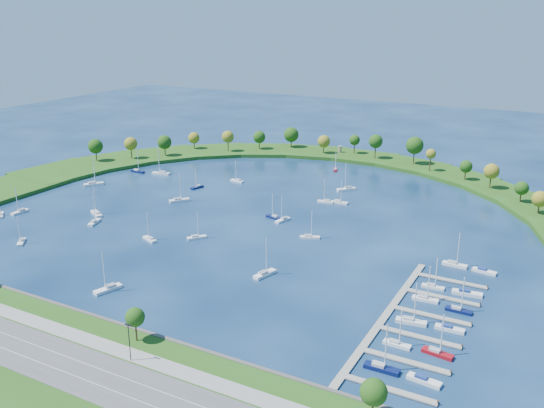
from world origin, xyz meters
The scene contains 40 objects.
ground centered at (0.00, 0.00, 0.00)m, with size 700.00×700.00×0.00m, color #071C3D.
south_shoreline centered at (0.03, -122.88, 1.00)m, with size 420.00×43.10×11.60m.
breakwater centered at (-46.33, 48.72, 0.99)m, with size 286.74×247.64×2.00m.
breakwater_trees centered at (-20.65, 88.62, 10.43)m, with size 240.98×95.63×15.56m.
harbor_tower centered at (-9.46, 118.84, 4.10)m, with size 2.60×2.60×4.09m.
dock_system centered at (85.30, -61.00, 0.35)m, with size 24.28×82.00×1.60m.
moored_boat_0 centered at (-96.00, -54.88, 0.88)m, with size 7.11×6.40×11.02m.
moored_boat_1 centered at (-60.51, -34.14, 0.95)m, with size 9.31×6.72×13.54m.
moored_boat_2 centered at (-92.01, -48.16, 0.90)m, with size 2.65×8.11×11.78m.
moored_boat_3 centered at (32.63, -15.16, 0.89)m, with size 7.89×5.21×11.33m.
moored_boat_4 centered at (-62.22, -72.00, 0.88)m, with size 6.43×7.11×11.04m.
moored_boat_5 centered at (-20.93, -46.42, 0.88)m, with size 7.72×4.62×10.97m.
moored_boat_6 centered at (-45.71, 20.12, 0.87)m, with size 3.79×7.55×10.68m.
moored_boat_7 centered at (26.15, 31.18, 0.89)m, with size 7.95×2.62×11.52m.
moored_boat_8 centered at (-53.60, -42.51, 0.90)m, with size 4.64×8.41×11.92m.
moored_boat_9 centered at (-34.22, 39.39, 0.88)m, with size 7.78×3.03×11.15m.
moored_boat_10 centered at (-40.42, -1.72, 0.96)m, with size 7.89×8.92×13.74m.
moored_boat_11 centered at (14.28, -2.50, 0.89)m, with size 4.00×8.05×11.40m.
moored_boat_12 centered at (-95.07, -0.74, 0.98)m, with size 8.01×9.38×14.26m.
moored_boat_13 centered at (20.06, 29.22, 0.87)m, with size 7.62×3.29×10.84m.
moored_boat_14 centered at (-78.01, 32.02, 0.98)m, with size 10.05×5.06×14.23m.
moored_boat_15 centered at (1.78, 85.05, 0.85)m, with size 4.26×6.99×9.95m.
moored_boat_16 centered at (33.68, -53.06, 0.94)m, with size 4.82×9.34×13.23m.
moored_boat_17 centered at (-92.16, 29.47, 0.91)m, with size 8.31×2.54×12.13m.
moored_boat_18 centered at (9.23, -1.27, 0.87)m, with size 7.61×3.62×10.78m.
moored_boat_19 centered at (-5.97, -36.32, 0.88)m, with size 6.39×7.15×11.05m.
moored_boat_20 centered at (21.43, 52.13, 0.97)m, with size 8.54×8.73×14.03m.
moored_boat_21 centered at (-4.55, -86.44, 0.95)m, with size 5.22×9.49×13.44m.
docked_boat_0 centered at (85.51, -86.99, 0.94)m, with size 8.87×2.58×13.00m.
docked_boat_1 centered at (95.98, -86.93, 0.62)m, with size 8.50×3.27×1.69m.
docked_boat_2 centered at (85.53, -74.37, 0.88)m, with size 7.44×2.26×10.87m.
docked_boat_3 centered at (96.02, -73.63, 0.90)m, with size 8.34×3.28×11.94m.
docked_boat_4 centered at (85.51, -60.93, 0.93)m, with size 8.88×3.61×12.68m.
docked_boat_5 centered at (95.98, -59.64, 0.60)m, with size 8.09×2.55×1.63m.
docked_boat_6 centered at (85.52, -45.39, 0.89)m, with size 8.04×2.84×11.60m.
docked_boat_7 centered at (96.03, -47.68, 0.89)m, with size 7.69×2.16×11.30m.
docked_boat_8 centered at (85.54, -35.68, 0.87)m, with size 7.20×2.17×10.51m.
docked_boat_9 centered at (95.97, -35.30, 0.69)m, with size 9.40×3.56×1.87m.
docked_boat_10 centered at (87.91, -14.89, 0.92)m, with size 8.54×2.70×12.42m.
docked_boat_11 centered at (97.88, -15.59, 0.60)m, with size 8.24×3.37×1.63m.
Camera 1 is at (121.21, -209.67, 84.37)m, focal length 38.83 mm.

